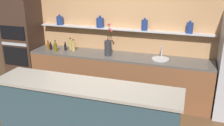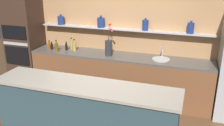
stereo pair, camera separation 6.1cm
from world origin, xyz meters
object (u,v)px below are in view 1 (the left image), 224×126
object	(u,v)px
sink_fixture	(160,58)
bottle_spirit_6	(71,45)
bottle_sauce_5	(51,46)
bottle_oil_2	(55,47)
bottle_oil_4	(70,45)
bottle_sauce_3	(48,46)
flower_vase	(108,47)
bottle_sauce_0	(65,47)
bottle_spirit_1	(73,46)
oven_tower	(23,40)

from	to	relation	value
sink_fixture	bottle_spirit_6	distance (m)	1.94
bottle_sauce_5	sink_fixture	bearing A→B (deg)	1.28
bottle_oil_2	bottle_oil_4	bearing A→B (deg)	57.65
bottle_sauce_3	bottle_sauce_5	size ratio (longest dim) A/B	1.13
flower_vase	bottle_sauce_5	distance (m)	1.32
sink_fixture	bottle_sauce_0	xyz separation A→B (m)	(-2.02, -0.01, 0.05)
bottle_spirit_1	bottle_spirit_6	distance (m)	0.14
oven_tower	sink_fixture	xyz separation A→B (m)	(3.06, 0.01, -0.13)
flower_vase	sink_fixture	distance (m)	1.05
flower_vase	bottle_sauce_0	size ratio (longest dim) A/B	3.60
bottle_spirit_1	bottle_sauce_3	size ratio (longest dim) A/B	1.37
oven_tower	bottle_sauce_0	world-z (taller)	oven_tower
sink_fixture	bottle_spirit_6	bearing A→B (deg)	177.55
flower_vase	bottle_sauce_5	world-z (taller)	flower_vase
bottle_spirit_1	bottle_oil_4	distance (m)	0.22
bottle_sauce_5	bottle_oil_2	bearing A→B (deg)	-29.20
oven_tower	bottle_oil_4	world-z (taller)	oven_tower
sink_fixture	bottle_spirit_1	distance (m)	1.83
oven_tower	bottle_sauce_0	size ratio (longest dim) A/B	12.07
bottle_oil_2	sink_fixture	bearing A→B (deg)	3.90
bottle_oil_2	bottle_spirit_1	bearing A→B (deg)	22.38
bottle_sauce_0	bottle_spirit_1	world-z (taller)	bottle_spirit_1
bottle_oil_2	oven_tower	bearing A→B (deg)	171.28
bottle_sauce_0	bottle_spirit_6	size ratio (longest dim) A/B	0.70
bottle_sauce_0	bottle_oil_2	world-z (taller)	bottle_oil_2
bottle_oil_4	bottle_spirit_6	bearing A→B (deg)	-60.30
bottle_spirit_1	bottle_sauce_5	size ratio (longest dim) A/B	1.55
oven_tower	flower_vase	size ratio (longest dim) A/B	3.35
bottle_sauce_3	bottle_oil_4	distance (m)	0.48
oven_tower	bottle_spirit_1	distance (m)	1.24
bottle_sauce_0	bottle_spirit_6	bearing A→B (deg)	51.14
sink_fixture	bottle_oil_2	distance (m)	2.18
sink_fixture	bottle_sauce_3	world-z (taller)	sink_fixture
sink_fixture	bottle_sauce_0	distance (m)	2.02
bottle_oil_2	bottle_sauce_3	xyz separation A→B (m)	(-0.25, 0.12, -0.02)
bottle_sauce_3	bottle_sauce_5	bearing A→B (deg)	-14.52
bottle_sauce_3	bottle_spirit_6	size ratio (longest dim) A/B	0.72
bottle_sauce_0	bottle_sauce_5	size ratio (longest dim) A/B	1.10
bottle_sauce_3	bottle_spirit_6	xyz separation A→B (m)	(0.48, 0.12, 0.03)
flower_vase	bottle_oil_4	size ratio (longest dim) A/B	3.06
sink_fixture	bottle_sauce_5	bearing A→B (deg)	-178.72
bottle_sauce_3	bottle_oil_4	xyz separation A→B (m)	(0.44, 0.19, 0.00)
bottle_spirit_6	bottle_oil_2	bearing A→B (deg)	-135.54
bottle_sauce_5	bottle_spirit_6	bearing A→B (deg)	18.40
bottle_sauce_5	bottle_spirit_6	xyz separation A→B (m)	(0.41, 0.14, 0.04)
bottle_sauce_0	bottle_sauce_3	world-z (taller)	bottle_sauce_3
bottle_sauce_0	bottle_oil_4	distance (m)	0.17
oven_tower	bottle_spirit_6	size ratio (longest dim) A/B	8.47
flower_vase	bottle_sauce_3	bearing A→B (deg)	178.23
bottle_oil_2	bottle_sauce_5	size ratio (longest dim) A/B	1.48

